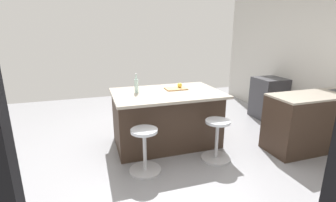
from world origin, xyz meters
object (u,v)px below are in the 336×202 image
object	(u,v)px
oven_range	(269,98)
water_bottle	(136,85)
stool_by_window	(217,141)
stool_middle	(145,152)
apple_yellow	(180,85)
kitchen_island	(166,118)
cutting_board	(176,89)

from	to	relation	value
oven_range	water_bottle	xyz separation A→B (m)	(3.03, 0.52, 0.60)
stool_by_window	water_bottle	distance (m)	1.50
oven_range	stool_middle	distance (m)	3.37
oven_range	stool_middle	xyz separation A→B (m)	(3.10, 1.32, -0.15)
apple_yellow	water_bottle	xyz separation A→B (m)	(0.75, 0.06, 0.06)
kitchen_island	stool_by_window	bearing A→B (deg)	125.68
oven_range	cutting_board	world-z (taller)	cutting_board
kitchen_island	water_bottle	xyz separation A→B (m)	(0.48, -0.05, 0.58)
kitchen_island	apple_yellow	bearing A→B (deg)	-158.44
stool_by_window	water_bottle	bearing A→B (deg)	-38.32
stool_middle	cutting_board	bearing A→B (deg)	-131.24
stool_by_window	cutting_board	bearing A→B (deg)	-68.21
stool_by_window	stool_middle	bearing A→B (deg)	0.00
stool_middle	apple_yellow	bearing A→B (deg)	-133.41
stool_middle	oven_range	bearing A→B (deg)	-156.85
apple_yellow	oven_range	bearing A→B (deg)	-168.67
stool_middle	cutting_board	distance (m)	1.30
kitchen_island	water_bottle	world-z (taller)	water_bottle
water_bottle	kitchen_island	bearing A→B (deg)	174.11
water_bottle	stool_by_window	bearing A→B (deg)	141.68
kitchen_island	cutting_board	size ratio (longest dim) A/B	4.82
oven_range	kitchen_island	distance (m)	2.61
kitchen_island	water_bottle	distance (m)	0.75
stool_middle	apple_yellow	distance (m)	1.38
kitchen_island	apple_yellow	size ratio (longest dim) A/B	21.35
water_bottle	oven_range	bearing A→B (deg)	-170.34
oven_range	apple_yellow	world-z (taller)	apple_yellow
stool_middle	water_bottle	bearing A→B (deg)	-94.75
kitchen_island	stool_by_window	distance (m)	0.95
kitchen_island	apple_yellow	xyz separation A→B (m)	(-0.28, -0.11, 0.52)
kitchen_island	stool_by_window	size ratio (longest dim) A/B	2.79
kitchen_island	stool_middle	size ratio (longest dim) A/B	2.79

